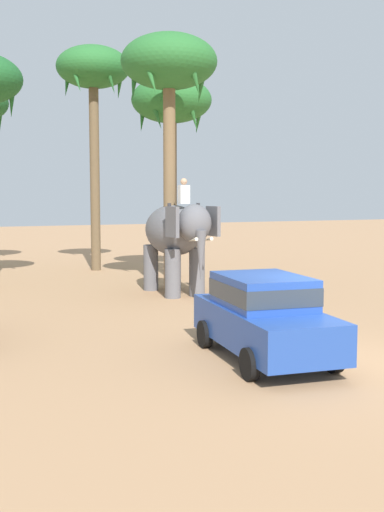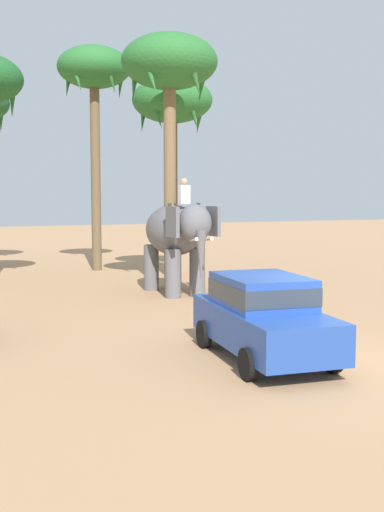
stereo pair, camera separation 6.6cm
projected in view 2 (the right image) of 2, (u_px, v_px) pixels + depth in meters
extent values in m
plane|color=tan|center=(334.00, 363.00, 12.25)|extent=(120.00, 120.00, 0.00)
cube|color=#23479E|center=(263.00, 326.00, 12.48)|extent=(2.19, 4.28, 0.76)
cube|color=#23479E|center=(262.00, 291.00, 12.50)|extent=(1.81, 2.27, 0.64)
cube|color=#2D3842|center=(262.00, 291.00, 12.50)|extent=(1.83, 2.30, 0.35)
cylinder|color=black|center=(333.00, 357.00, 11.55)|extent=(0.25, 0.62, 0.60)
cylinder|color=black|center=(248.00, 364.00, 11.05)|extent=(0.25, 0.62, 0.60)
cylinder|color=black|center=(275.00, 329.00, 13.97)|extent=(0.25, 0.62, 0.60)
cylinder|color=black|center=(204.00, 334.00, 13.47)|extent=(0.25, 0.62, 0.60)
ellipsoid|color=slate|center=(173.00, 230.00, 20.94)|extent=(1.70, 3.15, 1.70)
cylinder|color=slate|center=(197.00, 272.00, 20.42)|extent=(0.52, 0.52, 1.60)
cylinder|color=slate|center=(173.00, 273.00, 20.04)|extent=(0.52, 0.52, 1.60)
cylinder|color=slate|center=(174.00, 266.00, 22.09)|extent=(0.52, 0.52, 1.60)
cylinder|color=slate|center=(151.00, 268.00, 21.71)|extent=(0.52, 0.52, 1.60)
ellipsoid|color=slate|center=(195.00, 223.00, 19.45)|extent=(1.13, 1.03, 1.20)
cube|color=slate|center=(213.00, 221.00, 19.85)|extent=(0.14, 0.80, 0.96)
cube|color=slate|center=(172.00, 222.00, 19.22)|extent=(0.14, 0.80, 0.96)
cone|color=slate|center=(201.00, 256.00, 19.14)|extent=(0.37, 0.37, 1.60)
cone|color=beige|center=(208.00, 240.00, 19.25)|extent=(0.14, 0.57, 0.21)
cone|color=beige|center=(193.00, 240.00, 19.03)|extent=(0.14, 0.57, 0.21)
cube|color=white|center=(184.00, 195.00, 20.06)|extent=(0.35, 0.25, 0.60)
sphere|color=tan|center=(184.00, 182.00, 20.02)|extent=(0.22, 0.22, 0.22)
cylinder|color=#333338|center=(198.00, 211.00, 20.34)|extent=(0.12, 0.12, 0.55)
cylinder|color=#333338|center=(170.00, 212.00, 19.88)|extent=(0.12, 0.12, 0.55)
cylinder|color=brown|center=(170.00, 182.00, 20.82)|extent=(0.41, 0.41, 7.54)
ellipsoid|color=#286B2D|center=(169.00, 62.00, 20.44)|extent=(3.20, 3.20, 1.80)
cone|color=#286B2D|center=(202.00, 80.00, 20.97)|extent=(0.40, 0.92, 1.64)
cone|color=#286B2D|center=(167.00, 84.00, 21.67)|extent=(0.91, 0.57, 1.67)
cone|color=#286B2D|center=(135.00, 78.00, 20.73)|extent=(0.73, 0.83, 1.69)
cone|color=#286B2D|center=(149.00, 71.00, 19.45)|extent=(0.73, 0.83, 1.69)
cone|color=#286B2D|center=(194.00, 72.00, 19.60)|extent=(0.91, 0.57, 1.67)
cone|color=#1E5B28|center=(1.00, 115.00, 28.04)|extent=(0.40, 0.92, 1.64)
cylinder|color=brown|center=(96.00, 172.00, 27.28)|extent=(0.42, 0.42, 8.69)
ellipsoid|color=#286B2D|center=(94.00, 67.00, 26.84)|extent=(3.20, 3.20, 1.80)
cone|color=#286B2D|center=(121.00, 81.00, 27.38)|extent=(0.40, 0.92, 1.64)
cone|color=#286B2D|center=(96.00, 84.00, 28.08)|extent=(0.91, 0.57, 1.67)
cone|color=#286B2D|center=(68.00, 80.00, 27.13)|extent=(0.73, 0.83, 1.69)
cone|color=#286B2D|center=(76.00, 74.00, 25.85)|extent=(0.73, 0.83, 1.69)
cone|color=#286B2D|center=(110.00, 75.00, 26.00)|extent=(0.91, 0.57, 1.67)
cone|color=#1E5B28|center=(12.00, 95.00, 21.98)|extent=(0.40, 0.92, 1.64)
cylinder|color=brown|center=(173.00, 192.00, 24.90)|extent=(0.40, 0.40, 6.91)
ellipsoid|color=#286B2D|center=(172.00, 100.00, 24.55)|extent=(3.20, 3.20, 1.80)
cone|color=#286B2D|center=(200.00, 114.00, 25.09)|extent=(0.40, 0.92, 1.64)
cone|color=#286B2D|center=(170.00, 117.00, 25.79)|extent=(0.91, 0.57, 1.67)
cone|color=#286B2D|center=(143.00, 114.00, 24.85)|extent=(0.73, 0.83, 1.69)
cone|color=#286B2D|center=(156.00, 109.00, 23.56)|extent=(0.73, 0.83, 1.69)
cone|color=#286B2D|center=(193.00, 110.00, 23.71)|extent=(0.91, 0.57, 1.67)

